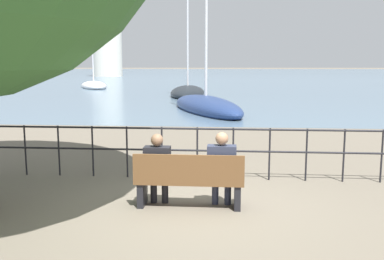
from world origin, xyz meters
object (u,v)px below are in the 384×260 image
Objects in this scene: seated_person_left at (158,166)px; seated_person_right at (222,166)px; sailboat_0 at (206,106)px; harbor_lighthouse at (107,25)px; park_bench at (189,182)px; sailboat_2 at (94,85)px; sailboat_3 at (188,92)px.

seated_person_right is at bearing -0.16° from seated_person_left.
sailboat_0 is 0.45× the size of harbor_lighthouse.
sailboat_0 is at bearing 91.99° from park_bench.
sailboat_2 is 15.34m from sailboat_3.
sailboat_3 reaches higher than seated_person_right.
sailboat_0 is at bearing -82.20° from sailboat_3.
park_bench is at bearing -109.02° from sailboat_0.
harbor_lighthouse is at bearing 107.05° from seated_person_right.
sailboat_2 is at bearing 132.73° from sailboat_3.
seated_person_left is (-0.52, 0.08, 0.23)m from park_bench.
seated_person_right is 89.05m from harbor_lighthouse.
harbor_lighthouse is at bearing 109.12° from sailboat_3.
harbor_lighthouse reaches higher than sailboat_3.
harbor_lighthouse is (-24.91, 69.87, 10.64)m from sailboat_0.
sailboat_3 reaches higher than seated_person_left.
park_bench is 14.79m from sailboat_0.
sailboat_2 is at bearing 99.14° from sailboat_0.
harbor_lighthouse is at bearing 88.61° from sailboat_0.
seated_person_right is (1.04, -0.00, 0.02)m from seated_person_left.
seated_person_left is 0.05× the size of harbor_lighthouse.
seated_person_right is 0.12× the size of sailboat_0.
sailboat_2 is (-13.33, 36.85, -0.16)m from park_bench.
sailboat_2 reaches higher than seated_person_left.
sailboat_0 is at bearing 94.02° from seated_person_right.
sailboat_0 is at bearing 89.99° from seated_person_left.
park_bench is at bearing -171.76° from seated_person_right.
sailboat_2 is at bearing -75.81° from harbor_lighthouse.
seated_person_left is 14.71m from sailboat_0.
seated_person_right is at bearing 8.24° from park_bench.
sailboat_0 is at bearing -70.38° from harbor_lighthouse.
sailboat_0 reaches higher than park_bench.
sailboat_2 is 1.27× the size of sailboat_3.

